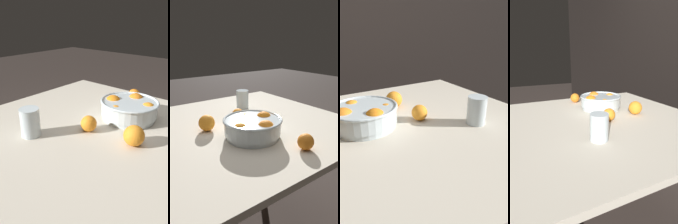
# 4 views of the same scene
# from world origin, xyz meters

# --- Properties ---
(dining_table) EXTENTS (1.11, 1.12, 0.74)m
(dining_table) POSITION_xyz_m (0.00, 0.00, 0.67)
(dining_table) COLOR beige
(dining_table) RESTS_ON ground_plane
(fruit_bowl) EXTENTS (0.28, 0.28, 0.11)m
(fruit_bowl) POSITION_xyz_m (-0.18, 0.07, 0.80)
(fruit_bowl) COLOR silver
(fruit_bowl) RESTS_ON dining_table
(juice_glass) EXTENTS (0.08, 0.08, 0.12)m
(juice_glass) POSITION_xyz_m (0.24, -0.15, 0.80)
(juice_glass) COLOR #F4A314
(juice_glass) RESTS_ON dining_table
(orange_loose_near_bowl) EXTENTS (0.07, 0.07, 0.07)m
(orange_loose_near_bowl) POSITION_xyz_m (-0.42, -0.03, 0.78)
(orange_loose_near_bowl) COLOR orange
(orange_loose_near_bowl) RESTS_ON dining_table
(orange_loose_front) EXTENTS (0.07, 0.07, 0.07)m
(orange_loose_front) POSITION_xyz_m (0.05, 0.01, 0.78)
(orange_loose_front) COLOR orange
(orange_loose_front) RESTS_ON dining_table
(orange_loose_aside) EXTENTS (0.08, 0.08, 0.08)m
(orange_loose_aside) POSITION_xyz_m (0.02, 0.22, 0.79)
(orange_loose_aside) COLOR orange
(orange_loose_aside) RESTS_ON dining_table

